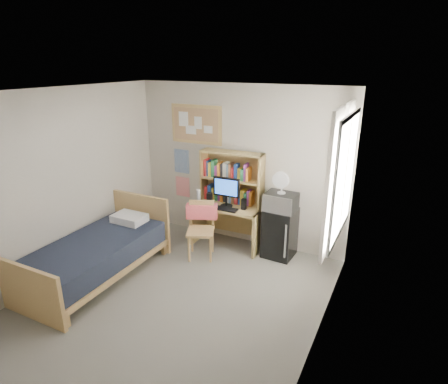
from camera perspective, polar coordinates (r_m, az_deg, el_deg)
The scene contains 25 objects.
floor at distance 5.01m, azimuth -8.35°, elevation -16.62°, with size 3.60×4.20×0.02m, color gray.
ceiling at distance 4.08m, azimuth -10.17°, elevation 14.65°, with size 3.60×4.20×0.02m, color silver.
wall_back at distance 6.10m, azimuth 2.31°, elevation 4.00°, with size 3.60×0.04×2.60m, color beige.
wall_left at distance 5.57m, azimuth -24.44°, elevation 0.73°, with size 0.04×4.20×2.60m, color beige.
wall_right at distance 3.70m, azimuth 14.42°, elevation -7.20°, with size 0.04×4.20×2.60m, color beige.
window_unit at distance 4.70m, azimuth 17.41°, elevation 2.22°, with size 0.10×1.40×1.70m, color white.
curtain_left at distance 4.33m, azimuth 16.09°, elevation 0.91°, with size 0.04×0.55×1.70m, color white.
curtain_right at distance 5.09m, azimuth 17.87°, elevation 3.44°, with size 0.04×0.55×1.70m, color white.
bulletin_board at distance 6.31m, azimuth -4.24°, elevation 10.24°, with size 0.94×0.03×0.64m, color tan.
poster_wave at distance 6.62m, azimuth -6.46°, elevation 4.67°, with size 0.30×0.01×0.42m, color #255396.
poster_japan at distance 6.75m, azimuth -6.31°, elevation 0.81°, with size 0.28×0.01×0.36m, color red.
desk at distance 6.19m, azimuth 0.58°, elevation -5.08°, with size 1.14×0.57×0.71m, color tan.
desk_chair at distance 5.79m, azimuth -3.58°, elevation -5.94°, with size 0.44×0.44×0.89m, color tan.
mini_fridge at distance 5.91m, azimuth 8.49°, elevation -6.15°, with size 0.46×0.46×0.78m, color black.
bed at distance 5.63m, azimuth -18.90°, elevation -9.68°, with size 1.01×2.03×0.56m, color black.
hutch at distance 6.04m, azimuth 1.19°, elevation 2.21°, with size 1.04×0.26×0.85m, color tan.
monitor at distance 5.92m, azimuth 0.36°, elevation -0.10°, with size 0.44×0.03×0.47m, color black.
keyboard at distance 5.87m, azimuth -0.21°, elevation -2.55°, with size 0.48×0.15×0.02m, color black.
speaker_left at distance 6.09m, azimuth -2.21°, elevation -0.96°, with size 0.08×0.08×0.18m, color black.
speaker_right at distance 5.86m, azimuth 3.03°, elevation -1.87°, with size 0.07×0.07×0.17m, color black.
water_bottle at distance 6.13m, azimuth -3.89°, elevation -0.65°, with size 0.07×0.07×0.23m, color white.
hoodie at distance 5.87m, azimuth -3.40°, elevation -2.96°, with size 0.49×0.15×0.23m, color #FB5F65.
microwave at distance 5.69m, azimuth 8.67°, elevation -1.47°, with size 0.46×0.35×0.27m, color silver.
desk_fan at distance 5.60m, azimuth 8.82°, elevation 1.30°, with size 0.25×0.25×0.31m, color white.
pillow at distance 5.97m, azimuth -14.22°, elevation -3.89°, with size 0.49×0.35×0.12m, color white.
Camera 1 is at (2.42, -3.27, 2.91)m, focal length 30.00 mm.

